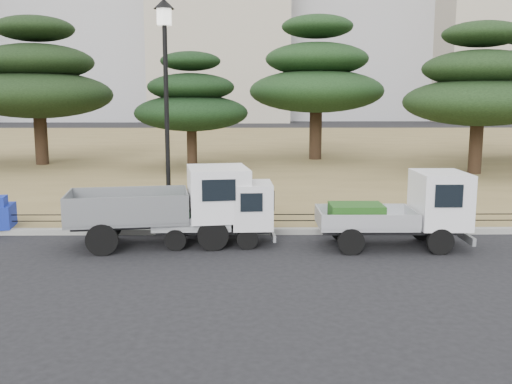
{
  "coord_description": "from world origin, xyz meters",
  "views": [
    {
      "loc": [
        -0.15,
        -13.08,
        3.78
      ],
      "look_at": [
        0.0,
        2.0,
        1.3
      ],
      "focal_mm": 40.0,
      "sensor_mm": 36.0,
      "label": 1
    }
  ],
  "objects_px": {
    "truck_kei_rear": "(403,210)",
    "street_lamp": "(166,76)",
    "truck_kei_front": "(223,214)",
    "truck_large": "(171,202)"
  },
  "relations": [
    {
      "from": "truck_kei_rear",
      "to": "street_lamp",
      "type": "height_order",
      "value": "street_lamp"
    },
    {
      "from": "truck_kei_front",
      "to": "truck_kei_rear",
      "type": "xyz_separation_m",
      "value": [
        4.61,
        -0.35,
        0.16
      ]
    },
    {
      "from": "truck_large",
      "to": "truck_kei_rear",
      "type": "xyz_separation_m",
      "value": [
        5.97,
        -0.37,
        -0.14
      ]
    },
    {
      "from": "truck_large",
      "to": "truck_kei_front",
      "type": "distance_m",
      "value": 1.39
    },
    {
      "from": "truck_large",
      "to": "truck_kei_rear",
      "type": "height_order",
      "value": "truck_large"
    },
    {
      "from": "street_lamp",
      "to": "truck_kei_rear",
      "type": "bearing_deg",
      "value": -15.78
    },
    {
      "from": "truck_large",
      "to": "street_lamp",
      "type": "bearing_deg",
      "value": 91.39
    },
    {
      "from": "street_lamp",
      "to": "truck_kei_front",
      "type": "bearing_deg",
      "value": -41.1
    },
    {
      "from": "truck_kei_front",
      "to": "street_lamp",
      "type": "xyz_separation_m",
      "value": [
        -1.62,
        1.41,
        3.59
      ]
    },
    {
      "from": "truck_large",
      "to": "street_lamp",
      "type": "height_order",
      "value": "street_lamp"
    }
  ]
}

